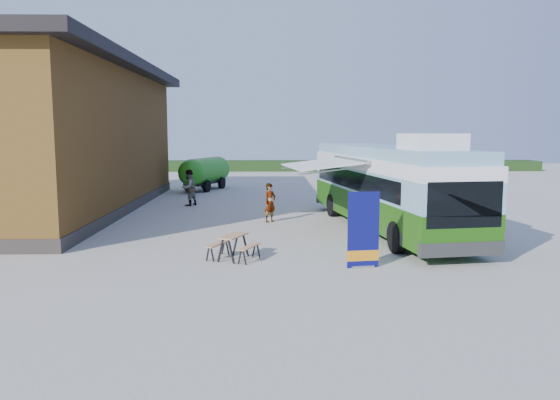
{
  "coord_description": "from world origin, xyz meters",
  "views": [
    {
      "loc": [
        0.34,
        -17.72,
        4.01
      ],
      "look_at": [
        0.8,
        2.92,
        1.4
      ],
      "focal_mm": 35.0,
      "sensor_mm": 36.0,
      "label": 1
    }
  ],
  "objects_px": {
    "banner": "(363,237)",
    "person_a": "(270,203)",
    "bus": "(387,184)",
    "picnic_table": "(233,241)",
    "slurry_tanker": "(205,171)",
    "person_b": "(189,188)"
  },
  "relations": [
    {
      "from": "person_a",
      "to": "banner",
      "type": "bearing_deg",
      "value": -115.45
    },
    {
      "from": "bus",
      "to": "picnic_table",
      "type": "height_order",
      "value": "bus"
    },
    {
      "from": "picnic_table",
      "to": "bus",
      "type": "bearing_deg",
      "value": 64.22
    },
    {
      "from": "bus",
      "to": "slurry_tanker",
      "type": "bearing_deg",
      "value": 111.95
    },
    {
      "from": "banner",
      "to": "slurry_tanker",
      "type": "bearing_deg",
      "value": 99.5
    },
    {
      "from": "person_b",
      "to": "bus",
      "type": "bearing_deg",
      "value": 85.96
    },
    {
      "from": "bus",
      "to": "person_a",
      "type": "xyz_separation_m",
      "value": [
        -4.74,
        2.01,
        -1.01
      ]
    },
    {
      "from": "picnic_table",
      "to": "person_a",
      "type": "distance_m",
      "value": 7.2
    },
    {
      "from": "bus",
      "to": "banner",
      "type": "relative_size",
      "value": 5.78
    },
    {
      "from": "slurry_tanker",
      "to": "picnic_table",
      "type": "bearing_deg",
      "value": -61.2
    },
    {
      "from": "banner",
      "to": "person_a",
      "type": "relative_size",
      "value": 1.3
    },
    {
      "from": "bus",
      "to": "banner",
      "type": "height_order",
      "value": "bus"
    },
    {
      "from": "bus",
      "to": "person_b",
      "type": "xyz_separation_m",
      "value": [
        -9.11,
        7.46,
        -0.9
      ]
    },
    {
      "from": "picnic_table",
      "to": "slurry_tanker",
      "type": "xyz_separation_m",
      "value": [
        -3.2,
        20.52,
        0.69
      ]
    },
    {
      "from": "bus",
      "to": "slurry_tanker",
      "type": "relative_size",
      "value": 2.29
    },
    {
      "from": "picnic_table",
      "to": "person_b",
      "type": "height_order",
      "value": "person_b"
    },
    {
      "from": "banner",
      "to": "bus",
      "type": "bearing_deg",
      "value": 63.27
    },
    {
      "from": "banner",
      "to": "person_a",
      "type": "bearing_deg",
      "value": 99.58
    },
    {
      "from": "person_b",
      "to": "banner",
      "type": "bearing_deg",
      "value": 62.63
    },
    {
      "from": "banner",
      "to": "person_b",
      "type": "bearing_deg",
      "value": 108.72
    },
    {
      "from": "bus",
      "to": "picnic_table",
      "type": "bearing_deg",
      "value": -147.98
    },
    {
      "from": "person_a",
      "to": "person_b",
      "type": "height_order",
      "value": "person_b"
    }
  ]
}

